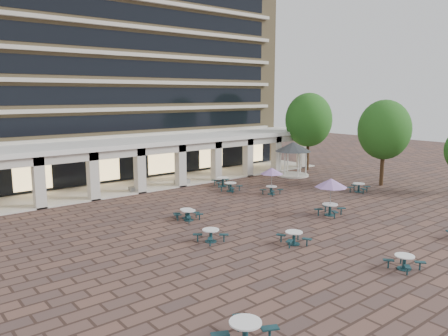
{
  "coord_description": "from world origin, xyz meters",
  "views": [
    {
      "loc": [
        -19.88,
        -21.29,
        8.52
      ],
      "look_at": [
        -0.27,
        3.0,
        3.24
      ],
      "focal_mm": 35.0,
      "sensor_mm": 36.0,
      "label": 1
    }
  ],
  "objects": [
    {
      "name": "tree_east_c",
      "position": [
        18.29,
        10.88,
        5.69
      ],
      "size": [
        5.23,
        5.23,
        8.71
      ],
      "color": "#432B1A",
      "rests_on": "ground"
    },
    {
      "name": "picnic_table_0",
      "position": [
        -10.63,
        -11.0,
        0.51
      ],
      "size": [
        2.3,
        2.3,
        0.86
      ],
      "rotation": [
        0.0,
        0.0,
        0.34
      ],
      "color": "#153A40",
      "rests_on": "ground"
    },
    {
      "name": "picnic_table_6",
      "position": [
        4.92,
        -2.59,
        2.25
      ],
      "size": [
        2.3,
        2.3,
        2.65
      ],
      "rotation": [
        0.0,
        0.0,
        0.26
      ],
      "color": "#153A40",
      "rests_on": "ground"
    },
    {
      "name": "picnic_table_10",
      "position": [
        4.38,
        7.85,
        0.47
      ],
      "size": [
        2.08,
        2.08,
        0.79
      ],
      "rotation": [
        0.0,
        0.0,
        0.3
      ],
      "color": "#153A40",
      "rests_on": "ground"
    },
    {
      "name": "ground",
      "position": [
        0.0,
        0.0,
        0.0
      ],
      "size": [
        120.0,
        120.0,
        0.0
      ],
      "primitive_type": "plane",
      "color": "brown",
      "rests_on": "ground"
    },
    {
      "name": "picnic_table_9",
      "position": [
        -5.11,
        -1.76,
        0.45
      ],
      "size": [
        1.77,
        1.77,
        0.75
      ],
      "rotation": [
        0.0,
        0.0,
        0.08
      ],
      "color": "#153A40",
      "rests_on": "ground"
    },
    {
      "name": "planter_left",
      "position": [
        -2.14,
        12.9,
        0.55
      ],
      "size": [
        1.5,
        0.71,
        1.31
      ],
      "color": "gray",
      "rests_on": "ground"
    },
    {
      "name": "picnic_table_11",
      "position": [
        6.38,
        4.72,
        1.96
      ],
      "size": [
        2.0,
        2.0,
        2.31
      ],
      "rotation": [
        0.0,
        0.0,
        0.14
      ],
      "color": "#153A40",
      "rests_on": "ground"
    },
    {
      "name": "picnic_table_13",
      "position": [
        5.23,
        10.0,
        0.5
      ],
      "size": [
        2.25,
        2.25,
        0.84
      ],
      "rotation": [
        0.0,
        0.0,
        -0.34
      ],
      "color": "#153A40",
      "rests_on": "ground"
    },
    {
      "name": "gazebo",
      "position": [
        14.33,
        9.53,
        2.68
      ],
      "size": [
        3.83,
        3.83,
        3.56
      ],
      "rotation": [
        0.0,
        0.0,
        0.1
      ],
      "color": "beige",
      "rests_on": "ground"
    },
    {
      "name": "picnic_table_5",
      "position": [
        -1.66,
        -5.12,
        0.45
      ],
      "size": [
        2.03,
        2.03,
        0.75
      ],
      "rotation": [
        0.0,
        0.0,
        -0.37
      ],
      "color": "#153A40",
      "rests_on": "ground"
    },
    {
      "name": "planter_right",
      "position": [
        2.6,
        12.9,
        0.46
      ],
      "size": [
        1.5,
        0.71,
        1.2
      ],
      "color": "gray",
      "rests_on": "ground"
    },
    {
      "name": "apartment_building",
      "position": [
        0.0,
        25.47,
        12.6
      ],
      "size": [
        40.0,
        15.5,
        25.2
      ],
      "color": "#947C53",
      "rests_on": "ground"
    },
    {
      "name": "tree_east_a",
      "position": [
        17.2,
        0.9,
        5.26
      ],
      "size": [
        4.83,
        4.83,
        8.05
      ],
      "color": "#432B1A",
      "rests_on": "ground"
    },
    {
      "name": "picnic_table_8",
      "position": [
        -3.64,
        2.67,
        0.43
      ],
      "size": [
        1.82,
        1.82,
        0.72
      ],
      "rotation": [
        0.0,
        0.0,
        0.21
      ],
      "color": "#153A40",
      "rests_on": "ground"
    },
    {
      "name": "picnic_table_1",
      "position": [
        -0.16,
        -11.0,
        0.43
      ],
      "size": [
        1.69,
        1.69,
        0.71
      ],
      "rotation": [
        0.0,
        0.0,
        -0.08
      ],
      "color": "#153A40",
      "rests_on": "ground"
    },
    {
      "name": "picnic_table_12",
      "position": [
        -3.47,
        3.2,
        0.39
      ],
      "size": [
        1.71,
        1.71,
        0.66
      ],
      "rotation": [
        0.0,
        0.0,
        0.25
      ],
      "color": "#153A40",
      "rests_on": "ground"
    },
    {
      "name": "retail_arcade",
      "position": [
        0.0,
        14.8,
        3.0
      ],
      "size": [
        42.0,
        6.6,
        4.4
      ],
      "color": "white",
      "rests_on": "ground"
    },
    {
      "name": "picnic_table_7",
      "position": [
        13.02,
        0.53,
        0.47
      ],
      "size": [
        2.07,
        2.07,
        0.78
      ],
      "rotation": [
        0.0,
        0.0,
        0.31
      ],
      "color": "#153A40",
      "rests_on": "ground"
    }
  ]
}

